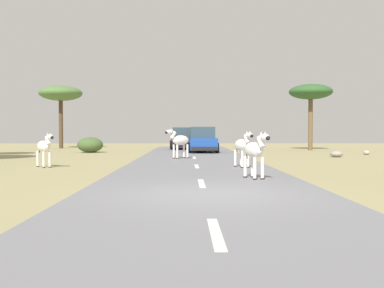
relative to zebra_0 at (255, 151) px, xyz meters
name	(u,v)px	position (x,y,z in m)	size (l,w,h in m)	color
ground_plane	(210,196)	(-1.51, -3.16, -0.90)	(90.00, 90.00, 0.00)	#998E60
road	(204,195)	(-1.64, -3.16, -0.88)	(6.00, 64.00, 0.05)	slate
lane_markings	(206,200)	(-1.64, -4.16, -0.85)	(0.16, 56.00, 0.01)	silver
zebra_0	(255,151)	(0.00, 0.00, 0.00)	(0.72, 1.46, 1.43)	silver
zebra_1	(179,141)	(-2.44, 10.14, 0.09)	(1.38, 1.29, 1.58)	silver
zebra_2	(243,146)	(0.16, 4.27, 0.01)	(0.72, 1.49, 1.45)	silver
zebra_3	(44,147)	(-7.88, 4.96, -0.05)	(1.11, 1.28, 1.42)	silver
car_0	(183,139)	(-2.38, 22.77, -0.05)	(2.20, 4.43, 1.74)	black
car_1	(202,140)	(-0.97, 17.60, -0.05)	(2.11, 4.38, 1.74)	#1E479E
tree_2	(311,93)	(7.64, 21.51, 3.58)	(3.36, 3.36, 5.16)	brown
tree_3	(61,94)	(-12.95, 25.50, 3.80)	(3.70, 3.70, 5.43)	#4C3823
bush_2	(90,145)	(-8.80, 17.93, -0.37)	(1.79, 1.61, 1.07)	#425B2D
rock_0	(366,153)	(9.26, 14.57, -0.75)	(0.41, 0.45, 0.30)	#A89E8C
rock_3	(336,154)	(6.57, 12.20, -0.72)	(0.73, 0.73, 0.37)	gray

